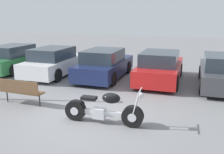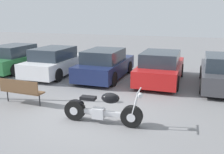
% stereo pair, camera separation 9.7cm
% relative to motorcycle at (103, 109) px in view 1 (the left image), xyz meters
% --- Properties ---
extents(ground_plane, '(60.00, 60.00, 0.00)m').
position_rel_motorcycle_xyz_m(ground_plane, '(-0.56, 0.36, -0.42)').
color(ground_plane, slate).
extents(motorcycle, '(2.31, 0.62, 1.07)m').
position_rel_motorcycle_xyz_m(motorcycle, '(0.00, 0.00, 0.00)').
color(motorcycle, black).
rests_on(motorcycle, ground_plane).
extents(parked_car_green, '(1.85, 4.20, 1.42)m').
position_rel_motorcycle_xyz_m(parked_car_green, '(-7.05, 5.03, 0.24)').
color(parked_car_green, '#286B38').
rests_on(parked_car_green, ground_plane).
extents(parked_car_white, '(1.85, 4.20, 1.42)m').
position_rel_motorcycle_xyz_m(parked_car_white, '(-4.40, 4.80, 0.24)').
color(parked_car_white, white).
rests_on(parked_car_white, ground_plane).
extents(parked_car_navy, '(1.85, 4.20, 1.42)m').
position_rel_motorcycle_xyz_m(parked_car_navy, '(-1.74, 4.95, 0.24)').
color(parked_car_navy, '#19234C').
rests_on(parked_car_navy, ground_plane).
extents(parked_car_red, '(1.85, 4.20, 1.42)m').
position_rel_motorcycle_xyz_m(parked_car_red, '(0.91, 5.09, 0.24)').
color(parked_car_red, red).
rests_on(parked_car_red, ground_plane).
extents(parked_car_dark_grey, '(1.85, 4.20, 1.42)m').
position_rel_motorcycle_xyz_m(parked_car_dark_grey, '(3.56, 4.98, 0.24)').
color(parked_car_dark_grey, '#3D3D42').
rests_on(parked_car_dark_grey, ground_plane).
extents(park_bench, '(1.60, 0.47, 0.89)m').
position_rel_motorcycle_xyz_m(park_bench, '(-3.17, 0.52, 0.13)').
color(park_bench, brown).
rests_on(park_bench, ground_plane).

